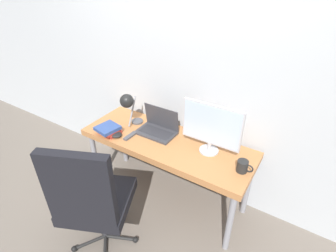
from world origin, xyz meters
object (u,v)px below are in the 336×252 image
book_stack (108,130)px  mug (243,166)px  desk_lamp (128,103)px  game_controller (115,134)px  office_chair (91,198)px  monitor (211,127)px  laptop (158,128)px

book_stack → mug: size_ratio=1.72×
desk_lamp → game_controller: (-0.02, -0.19, -0.24)m
office_chair → monitor: bearing=57.6°
office_chair → book_stack: office_chair is taller
monitor → mug: bearing=-17.6°
game_controller → desk_lamp: bearing=84.1°
laptop → monitor: bearing=-1.1°
desk_lamp → office_chair: bearing=-71.2°
laptop → game_controller: (-0.30, -0.27, -0.03)m
desk_lamp → mug: (1.13, -0.04, -0.21)m
desk_lamp → office_chair: (0.27, -0.79, -0.36)m
book_stack → laptop: bearing=35.6°
mug → book_stack: bearing=-172.8°
office_chair → mug: size_ratio=8.59×
office_chair → mug: bearing=41.0°
desk_lamp → mug: size_ratio=2.76×
desk_lamp → office_chair: office_chair is taller
laptop → office_chair: office_chair is taller
mug → game_controller: (-1.15, -0.15, -0.03)m
game_controller → office_chair: bearing=-64.1°
book_stack → mug: 1.24m
office_chair → game_controller: bearing=115.9°
desk_lamp → office_chair: size_ratio=0.32×
monitor → office_chair: (-0.54, -0.85, -0.34)m
desk_lamp → laptop: bearing=14.5°
office_chair → book_stack: 0.71m
desk_lamp → game_controller: size_ratio=2.49×
office_chair → book_stack: size_ratio=5.00×
game_controller → laptop: bearing=41.6°
book_stack → game_controller: size_ratio=1.55×
monitor → desk_lamp: size_ratio=1.43×
laptop → book_stack: (-0.37, -0.27, -0.01)m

